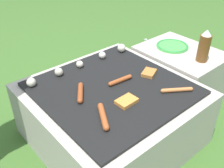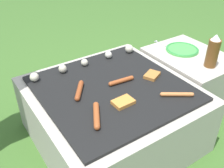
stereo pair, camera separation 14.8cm
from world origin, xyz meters
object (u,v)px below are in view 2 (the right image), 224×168
object	(u,v)px
sausage_front_center	(96,115)
plate_colorful	(182,49)
fork_utensil	(164,45)
condiment_bottle	(213,52)

from	to	relation	value
sausage_front_center	plate_colorful	bearing A→B (deg)	18.06
plate_colorful	sausage_front_center	bearing A→B (deg)	-161.94
sausage_front_center	fork_utensil	bearing A→B (deg)	26.66
sausage_front_center	fork_utensil	distance (m)	0.94
plate_colorful	condiment_bottle	size ratio (longest dim) A/B	1.07
sausage_front_center	plate_colorful	world-z (taller)	sausage_front_center
sausage_front_center	fork_utensil	size ratio (longest dim) A/B	0.83
plate_colorful	fork_utensil	bearing A→B (deg)	112.54
condiment_bottle	fork_utensil	bearing A→B (deg)	94.93
condiment_bottle	fork_utensil	world-z (taller)	condiment_bottle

